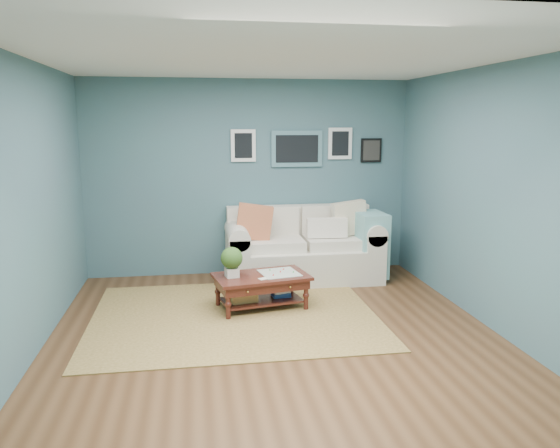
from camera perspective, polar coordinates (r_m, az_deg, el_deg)
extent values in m
plane|color=brown|center=(5.55, -0.38, -11.87)|extent=(5.00, 5.00, 0.00)
plane|color=white|center=(5.16, -0.41, 17.04)|extent=(5.00, 5.00, 0.00)
cube|color=#445D6B|center=(7.65, -3.23, 4.83)|extent=(4.50, 0.02, 2.70)
cube|color=#445D6B|center=(2.79, 7.39, -5.63)|extent=(4.50, 0.02, 2.70)
cube|color=#445D6B|center=(5.34, -25.04, 1.28)|extent=(0.02, 5.00, 2.70)
cube|color=#445D6B|center=(5.95, 21.58, 2.41)|extent=(0.02, 5.00, 2.70)
cube|color=slate|center=(7.69, 1.77, 7.86)|extent=(0.72, 0.03, 0.50)
cube|color=black|center=(7.67, 1.80, 7.85)|extent=(0.60, 0.01, 0.38)
cube|color=white|center=(7.58, -3.86, 8.18)|extent=(0.34, 0.03, 0.44)
cube|color=white|center=(7.82, 6.29, 8.37)|extent=(0.34, 0.03, 0.44)
cube|color=black|center=(7.96, 9.50, 7.60)|extent=(0.30, 0.03, 0.34)
cube|color=brown|center=(6.16, -4.77, -9.50)|extent=(3.11, 2.49, 0.01)
cube|color=beige|center=(7.45, 2.41, -4.12)|extent=(1.53, 0.95, 0.45)
cube|color=beige|center=(7.69, 1.89, 0.05)|extent=(2.00, 0.24, 0.52)
cube|color=beige|center=(7.30, -4.48, -3.58)|extent=(0.26, 0.95, 0.67)
cube|color=beige|center=(7.65, 8.99, -3.03)|extent=(0.26, 0.95, 0.67)
cylinder|color=beige|center=(7.23, -4.52, -1.02)|extent=(0.28, 0.95, 0.28)
cylinder|color=beige|center=(7.57, 9.06, -0.58)|extent=(0.28, 0.95, 0.28)
cube|color=beige|center=(7.25, -0.64, -2.12)|extent=(0.77, 0.60, 0.14)
cube|color=beige|center=(7.41, 5.62, -1.89)|extent=(0.77, 0.60, 0.14)
cube|color=beige|center=(7.49, -0.99, 0.35)|extent=(0.77, 0.13, 0.39)
cube|color=beige|center=(7.64, 5.09, 0.52)|extent=(0.77, 0.13, 0.39)
cube|color=#DB573B|center=(7.17, -2.70, 0.22)|extent=(0.52, 0.19, 0.51)
cube|color=#EBE2C7|center=(7.49, 7.25, 0.60)|extent=(0.51, 0.19, 0.50)
cube|color=silver|center=(7.30, 4.92, -0.39)|extent=(0.54, 0.13, 0.26)
cube|color=#77B4B4|center=(7.49, 9.33, -2.06)|extent=(0.37, 0.59, 0.86)
cube|color=#35120D|center=(6.28, -1.96, -5.51)|extent=(1.15, 0.80, 0.04)
cube|color=#35120D|center=(6.30, -1.96, -6.12)|extent=(1.07, 0.72, 0.11)
cube|color=#35120D|center=(6.36, -1.95, -7.92)|extent=(0.97, 0.62, 0.02)
sphere|color=gold|center=(5.97, -3.38, -7.09)|extent=(0.03, 0.03, 0.03)
sphere|color=gold|center=(6.12, 1.08, -6.62)|extent=(0.03, 0.03, 0.03)
cylinder|color=#35120D|center=(6.00, -5.45, -8.31)|extent=(0.05, 0.05, 0.36)
cylinder|color=#35120D|center=(6.28, 2.74, -7.41)|extent=(0.05, 0.05, 0.36)
cylinder|color=#35120D|center=(6.44, -6.52, -7.00)|extent=(0.05, 0.05, 0.36)
cylinder|color=#35120D|center=(6.70, 1.17, -6.23)|extent=(0.05, 0.05, 0.36)
cube|color=silver|center=(6.21, -5.04, -5.05)|extent=(0.16, 0.16, 0.11)
sphere|color=#2E501C|center=(6.17, -5.07, -3.55)|extent=(0.25, 0.25, 0.25)
cube|color=beige|center=(6.34, -0.06, -5.14)|extent=(0.49, 0.49, 0.01)
cube|color=#B17C45|center=(6.27, -3.88, -7.27)|extent=(0.33, 0.26, 0.18)
cube|color=#24478D|center=(6.44, 0.11, -7.13)|extent=(0.24, 0.20, 0.10)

